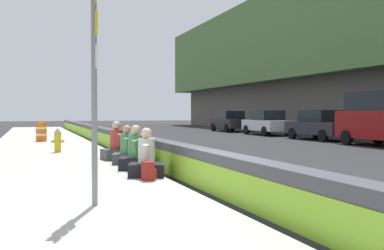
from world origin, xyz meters
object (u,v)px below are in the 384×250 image
Objects in this scene: seated_person_rear at (127,152)px; seated_person_far at (117,147)px; route_sign_post at (94,70)px; seated_person_middle at (136,156)px; parked_car_far at (230,121)px; parked_car_fourth at (320,125)px; seated_person_foreground at (146,161)px; fire_hydrant at (58,140)px; parked_car_midline at (267,123)px; backpack at (148,171)px; construction_barrel at (41,132)px.

seated_person_far is (1.32, 0.06, 0.03)m from seated_person_rear.
route_sign_post is 3.32× the size of seated_person_rear.
parked_car_far is (23.29, -12.96, 0.37)m from seated_person_middle.
parked_car_fourth is at bearing -44.05° from route_sign_post.
parked_car_fourth reaches higher than seated_person_far.
parked_car_fourth is at bearing -46.90° from seated_person_foreground.
seated_person_foreground is (-7.28, -1.52, -0.10)m from fire_hydrant.
fire_hydrant is 0.81× the size of seated_person_rear.
parked_car_midline is 6.19m from parked_car_far.
parked_car_fourth is 1.00× the size of parked_car_midline.
parked_car_midline is (14.46, -13.04, 0.36)m from seated_person_far.
parked_car_midline is at bearing -34.40° from route_sign_post.
seated_person_foreground is 0.24× the size of parked_car_fourth.
seated_person_rear is 20.43m from parked_car_midline.
seated_person_foreground is at bearing -168.19° from fire_hydrant.
parked_car_far reaches higher than seated_person_middle.
seated_person_foreground is 1.01× the size of seated_person_rear.
route_sign_post is 21.10m from parked_car_fourth.
fire_hydrant is 2.20× the size of backpack.
route_sign_post is 16.99m from construction_barrel.
seated_person_far is 15.50m from parked_car_fourth.
backpack is 14.76m from construction_barrel.
seated_person_far is at bearing 122.33° from parked_car_fourth.
seated_person_foreground is 0.24× the size of parked_car_far.
seated_person_foreground is at bearing -172.15° from construction_barrel.
seated_person_far is 1.24× the size of construction_barrel.
route_sign_post reaches higher than seated_person_rear.
seated_person_rear is at bearing -177.33° from seated_person_far.
parked_car_far is (25.22, -13.12, 0.53)m from backpack.
backpack is at bearing 152.51° from parked_car_far.
route_sign_post is 3.28m from backpack.
route_sign_post is 0.79× the size of parked_car_midline.
parked_car_far is at bearing -29.10° from seated_person_middle.
construction_barrel is (14.64, 1.84, 0.28)m from backpack.
fire_hydrant is at bearing 10.25° from backpack.
seated_person_middle is at bearing 142.72° from parked_car_midline.
parked_car_midline and parked_car_far have the same top height.
seated_person_rear is at bearing -1.74° from seated_person_middle.
seated_person_foreground is at bearing 177.95° from seated_person_rear.
construction_barrel is 15.65m from parked_car_midline.
construction_barrel is at bearing 83.26° from parked_car_fourth.
fire_hydrant is at bearing 127.44° from parked_car_midline.
backpack is 0.09× the size of parked_car_far.
backpack is (2.27, -1.41, -1.90)m from route_sign_post.
construction_barrel is at bearing 1.45° from route_sign_post.
route_sign_post is at bearing 167.27° from seated_person_far.
seated_person_far is 4.58m from backpack.
parked_car_far is at bearing -39.95° from fire_hydrant.
parked_car_fourth reaches higher than fire_hydrant.
seated_person_far reaches higher than seated_person_foreground.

